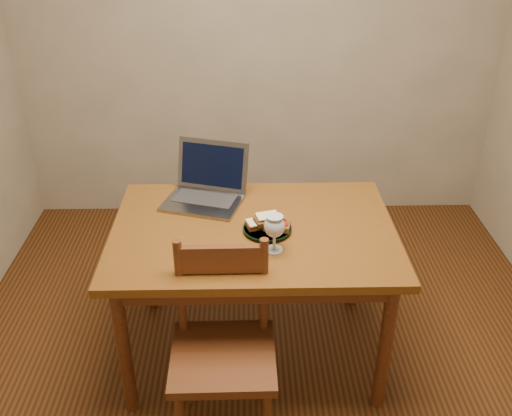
{
  "coord_description": "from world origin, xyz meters",
  "views": [
    {
      "loc": [
        -0.1,
        -2.12,
        2.11
      ],
      "look_at": [
        -0.05,
        0.18,
        0.8
      ],
      "focal_mm": 40.0,
      "sensor_mm": 36.0,
      "label": 1
    }
  ],
  "objects_px": {
    "plate": "(267,229)",
    "milk_glass": "(274,233)",
    "chair": "(223,343)",
    "laptop": "(207,185)",
    "table": "(254,244)"
  },
  "relations": [
    {
      "from": "plate",
      "to": "milk_glass",
      "type": "xyz_separation_m",
      "value": [
        0.02,
        -0.16,
        0.08
      ]
    },
    {
      "from": "table",
      "to": "laptop",
      "type": "relative_size",
      "value": 2.91
    },
    {
      "from": "plate",
      "to": "milk_glass",
      "type": "bearing_deg",
      "value": -81.62
    },
    {
      "from": "plate",
      "to": "laptop",
      "type": "height_order",
      "value": "laptop"
    },
    {
      "from": "plate",
      "to": "laptop",
      "type": "bearing_deg",
      "value": 131.14
    },
    {
      "from": "table",
      "to": "plate",
      "type": "bearing_deg",
      "value": -24.43
    },
    {
      "from": "table",
      "to": "plate",
      "type": "relative_size",
      "value": 5.85
    },
    {
      "from": "chair",
      "to": "laptop",
      "type": "height_order",
      "value": "laptop"
    },
    {
      "from": "chair",
      "to": "milk_glass",
      "type": "xyz_separation_m",
      "value": [
        0.22,
        0.3,
        0.33
      ]
    },
    {
      "from": "chair",
      "to": "milk_glass",
      "type": "relative_size",
      "value": 2.62
    },
    {
      "from": "milk_glass",
      "to": "laptop",
      "type": "relative_size",
      "value": 0.39
    },
    {
      "from": "milk_glass",
      "to": "laptop",
      "type": "bearing_deg",
      "value": 122.57
    },
    {
      "from": "chair",
      "to": "plate",
      "type": "height_order",
      "value": "chair"
    },
    {
      "from": "chair",
      "to": "laptop",
      "type": "bearing_deg",
      "value": 96.11
    },
    {
      "from": "chair",
      "to": "table",
      "type": "bearing_deg",
      "value": 73.91
    }
  ]
}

